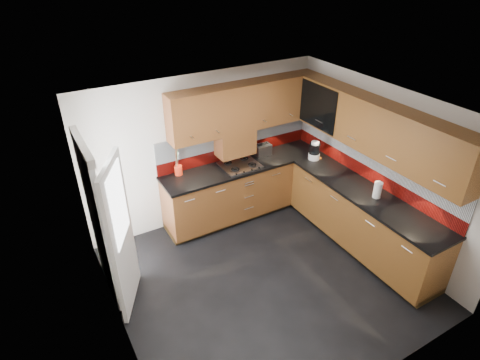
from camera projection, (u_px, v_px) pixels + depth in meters
room at (269, 185)px, 4.72m from camera, size 4.00×3.80×2.64m
base_cabinets at (298, 205)px, 6.26m from camera, size 2.70×3.20×0.95m
countertop at (301, 179)px, 6.00m from camera, size 2.72×3.22×0.04m
backsplash at (305, 152)px, 6.11m from camera, size 2.70×3.20×0.54m
upper_cabinets at (312, 117)px, 5.66m from camera, size 2.50×3.20×0.72m
extractor_hood at (235, 142)px, 6.25m from camera, size 0.60×0.33×0.40m
glass_cabinet at (326, 103)px, 6.07m from camera, size 0.32×0.80×0.66m
back_door at (108, 229)px, 4.76m from camera, size 0.42×1.19×2.04m
gas_hob at (240, 165)px, 6.29m from camera, size 0.59×0.52×0.05m
utensil_pot at (178, 169)px, 6.02m from camera, size 0.12×0.12×0.42m
toaster at (263, 150)px, 6.58m from camera, size 0.26×0.16×0.19m
food_processor at (314, 151)px, 6.43m from camera, size 0.18×0.18×0.31m
paper_towel at (378, 190)px, 5.46m from camera, size 0.14×0.14×0.23m
orange_cloth at (316, 158)px, 6.52m from camera, size 0.16×0.13×0.02m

